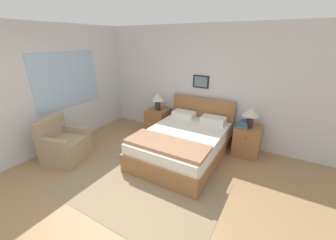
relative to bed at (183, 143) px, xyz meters
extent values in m
plane|color=#99754C|center=(-0.24, -1.91, -0.30)|extent=(16.00, 16.00, 0.00)
cube|color=silver|center=(-0.24, 1.11, 1.00)|extent=(7.20, 0.06, 2.60)
cube|color=black|center=(-0.11, 1.06, 1.07)|extent=(0.38, 0.02, 0.29)
cube|color=slate|center=(-0.11, 1.05, 1.07)|extent=(0.31, 0.00, 0.23)
cube|color=silver|center=(-2.67, -0.42, 1.00)|extent=(0.06, 5.39, 2.60)
cube|color=#9EBCDB|center=(-2.63, -0.55, 1.14)|extent=(0.02, 1.56, 1.18)
cube|color=#897556|center=(-0.16, -1.22, -0.30)|extent=(2.61, 1.72, 0.01)
cube|color=#936038|center=(0.00, -0.02, -0.16)|extent=(1.50, 2.07, 0.28)
cube|color=#936038|center=(0.00, -1.03, 0.02)|extent=(1.50, 0.06, 0.08)
cube|color=white|center=(0.00, -0.02, 0.12)|extent=(1.44, 1.99, 0.27)
cube|color=#936038|center=(0.00, 0.99, 0.49)|extent=(1.50, 0.06, 0.47)
cube|color=#9E7051|center=(0.00, -0.67, 0.28)|extent=(1.47, 0.58, 0.06)
cube|color=white|center=(-0.36, 0.76, 0.32)|extent=(0.52, 0.32, 0.14)
cube|color=white|center=(0.36, 0.76, 0.32)|extent=(0.52, 0.32, 0.14)
cube|color=#998466|center=(-1.97, -1.28, -0.07)|extent=(0.86, 0.88, 0.46)
cube|color=#998466|center=(-2.24, -1.35, 0.36)|extent=(0.31, 0.73, 0.41)
cube|color=#998466|center=(-2.05, -0.98, 0.23)|extent=(0.70, 0.29, 0.14)
cube|color=#998466|center=(-1.88, -1.58, 0.23)|extent=(0.70, 0.29, 0.14)
cube|color=#936038|center=(-1.11, 0.77, 0.01)|extent=(0.50, 0.52, 0.62)
sphere|color=#332D28|center=(-1.11, 0.50, 0.18)|extent=(0.02, 0.02, 0.02)
cube|color=#936038|center=(1.11, 0.77, 0.01)|extent=(0.50, 0.52, 0.62)
sphere|color=#332D28|center=(1.11, 0.50, 0.18)|extent=(0.02, 0.02, 0.02)
cylinder|color=#2D2823|center=(-1.09, 0.75, 0.41)|extent=(0.13, 0.13, 0.19)
cylinder|color=#2D2823|center=(-1.09, 0.75, 0.53)|extent=(0.02, 0.02, 0.06)
cone|color=beige|center=(-1.09, 0.75, 0.66)|extent=(0.33, 0.33, 0.19)
cylinder|color=#2D2823|center=(1.10, 0.75, 0.41)|extent=(0.13, 0.13, 0.19)
cylinder|color=#2D2823|center=(1.10, 0.75, 0.53)|extent=(0.02, 0.02, 0.06)
cone|color=beige|center=(1.10, 0.75, 0.66)|extent=(0.33, 0.33, 0.19)
cube|color=#4C7551|center=(0.99, 0.71, 0.34)|extent=(0.20, 0.24, 0.04)
cube|color=#335693|center=(0.99, 0.71, 0.38)|extent=(0.21, 0.22, 0.04)
cube|color=#335693|center=(0.99, 0.71, 0.42)|extent=(0.16, 0.24, 0.04)
camera|label=1|loc=(1.61, -3.38, 1.98)|focal=22.00mm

